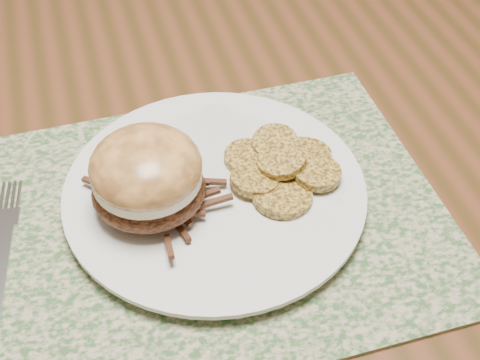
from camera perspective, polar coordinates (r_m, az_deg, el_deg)
name	(u,v)px	position (r m, az deg, el deg)	size (l,w,h in m)	color
dining_table	(178,244)	(0.69, -5.34, -5.45)	(1.50, 0.90, 0.75)	brown
placemat	(194,222)	(0.60, -3.91, -3.62)	(0.45, 0.33, 0.00)	#34572C
dinner_plate	(215,193)	(0.61, -2.15, -1.10)	(0.26, 0.26, 0.02)	silver
pork_sandwich	(147,177)	(0.57, -7.93, 0.29)	(0.11, 0.11, 0.07)	black
roasted_potatoes	(281,167)	(0.62, 3.54, 1.10)	(0.12, 0.11, 0.03)	#A98631
fork	(0,261)	(0.61, -19.80, -6.50)	(0.05, 0.19, 0.00)	silver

